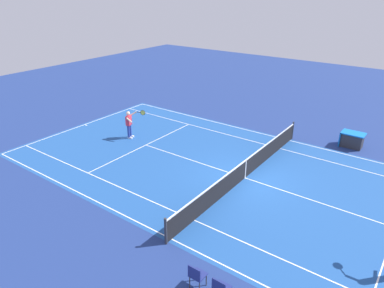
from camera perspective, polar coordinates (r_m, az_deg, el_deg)
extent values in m
plane|color=navy|center=(17.01, 8.54, -5.44)|extent=(60.00, 60.00, 0.00)
cube|color=#1E4C93|center=(17.01, 8.54, -5.44)|extent=(24.20, 11.40, 0.00)
cube|color=white|center=(24.25, -17.01, 3.02)|extent=(0.05, 11.00, 0.01)
cube|color=white|center=(21.57, 15.50, 0.56)|extent=(23.80, 0.05, 0.01)
cube|color=white|center=(13.17, -3.33, -15.09)|extent=(23.80, 0.05, 0.01)
cube|color=white|center=(20.37, 14.04, -0.70)|extent=(23.80, 0.05, 0.01)
cube|color=white|center=(14.03, 0.35, -12.21)|extent=(23.80, 0.05, 0.01)
cube|color=white|center=(20.36, -7.47, -0.16)|extent=(0.05, 8.22, 0.01)
cube|color=white|center=(17.00, 8.54, -5.43)|extent=(12.80, 0.05, 0.01)
cube|color=white|center=(24.14, -16.79, 2.94)|extent=(0.30, 0.05, 0.01)
cylinder|color=#2D2D33|center=(21.63, 15.95, 2.11)|extent=(0.10, 0.10, 1.08)
cylinder|color=#2D2D33|center=(12.66, -4.28, -13.89)|extent=(0.10, 0.10, 1.08)
cube|color=black|center=(16.79, 8.63, -4.13)|extent=(0.02, 11.60, 0.88)
cube|color=white|center=(16.56, 8.74, -2.58)|extent=(0.04, 11.60, 0.06)
cube|color=white|center=(16.79, 8.63, -4.13)|extent=(0.04, 0.06, 0.88)
cylinder|color=navy|center=(21.25, -10.21, 2.02)|extent=(0.15, 0.15, 0.74)
cube|color=white|center=(21.38, -9.99, 1.00)|extent=(0.30, 0.20, 0.09)
cylinder|color=navy|center=(21.45, -9.95, 2.26)|extent=(0.15, 0.15, 0.74)
cube|color=white|center=(21.58, -9.73, 1.24)|extent=(0.30, 0.20, 0.09)
cube|color=#E03342|center=(21.12, -10.21, 3.77)|extent=(0.36, 0.44, 0.56)
sphere|color=beige|center=(20.97, -10.29, 4.89)|extent=(0.23, 0.23, 0.23)
cylinder|color=beige|center=(20.76, -10.12, 3.81)|extent=(0.41, 0.10, 0.26)
cylinder|color=beige|center=(21.17, -9.52, 4.83)|extent=(0.38, 0.34, 0.30)
cylinder|color=#232326|center=(21.06, -8.69, 5.10)|extent=(0.27, 0.13, 0.04)
torus|color=#232326|center=(20.95, -7.96, 5.04)|extent=(0.30, 0.13, 0.31)
cylinder|color=#C6D84C|center=(20.95, -7.96, 5.04)|extent=(0.25, 0.10, 0.27)
sphere|color=#CCE01E|center=(16.80, 5.14, -5.52)|extent=(0.07, 0.07, 0.07)
cylinder|color=#38383D|center=(11.25, 4.53, -22.08)|extent=(0.04, 0.04, 0.44)
cube|color=navy|center=(10.90, 4.90, -22.16)|extent=(0.44, 0.44, 0.04)
cube|color=navy|center=(10.62, 4.33, -21.99)|extent=(0.44, 0.04, 0.40)
cylinder|color=#38383D|center=(11.57, 0.75, -20.36)|extent=(0.04, 0.04, 0.44)
cylinder|color=#38383D|center=(11.42, 2.33, -21.09)|extent=(0.04, 0.04, 0.44)
cylinder|color=#38383D|center=(11.36, -0.38, -21.39)|extent=(0.04, 0.04, 0.44)
cylinder|color=#38383D|center=(11.21, 1.21, -22.16)|extent=(0.04, 0.04, 0.44)
cube|color=navy|center=(11.22, 0.99, -20.38)|extent=(0.44, 0.44, 0.04)
cube|color=navy|center=(10.95, 0.35, -20.16)|extent=(0.44, 0.04, 0.40)
cube|color=#2D2D33|center=(21.78, 24.48, 0.55)|extent=(1.10, 0.70, 0.80)
cube|color=blue|center=(21.63, 24.67, 1.57)|extent=(1.24, 0.84, 0.06)
cube|color=blue|center=(21.88, 22.99, 0.98)|extent=(0.06, 0.84, 0.84)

